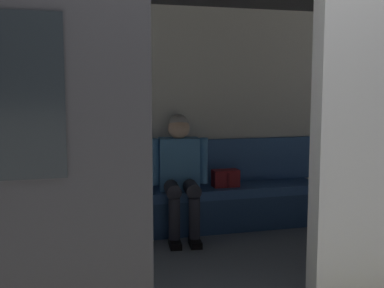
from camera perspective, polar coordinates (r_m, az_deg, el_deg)
The scene contains 6 objects.
train_car at distance 3.62m, azimuth -2.06°, elevation 8.37°, with size 6.40×2.56×2.33m.
bench_seat at distance 4.68m, azimuth -4.03°, elevation -6.72°, with size 3.36×0.44×0.43m.
person_seated at distance 4.61m, azimuth -1.42°, elevation -2.80°, with size 0.55×0.71×1.16m.
handbag at distance 4.85m, azimuth 3.96°, elevation -4.03°, with size 0.26×0.15×0.17m.
book at distance 4.68m, azimuth -6.64°, elevation -5.34°, with size 0.15×0.22×0.03m, color #26598C.
grab_pole_door at distance 2.92m, azimuth -5.53°, elevation 0.43°, with size 0.04×0.04×2.19m, color silver.
Camera 1 is at (0.92, 2.41, 1.41)m, focal length 45.44 mm.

